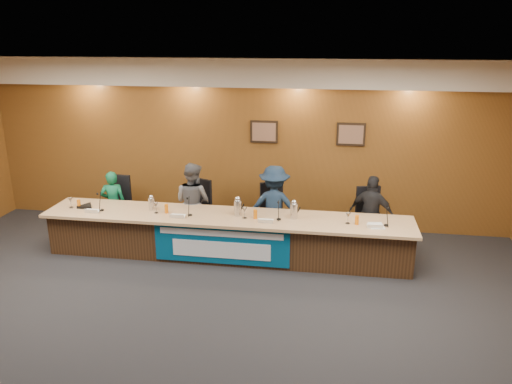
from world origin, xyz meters
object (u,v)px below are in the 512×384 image
speakerphone (86,206)px  panelist_a (113,203)px  office_chair_d (370,223)px  banner (221,245)px  panelist_b (193,202)px  carafe_left (152,204)px  carafe_right (294,211)px  panelist_c (274,206)px  office_chair_c (275,217)px  dais_body (227,237)px  office_chair_a (116,209)px  panelist_d (371,214)px  carafe_mid (238,208)px  office_chair_b (195,213)px

speakerphone → panelist_a: bearing=74.6°
office_chair_d → speakerphone: size_ratio=1.50×
banner → panelist_b: size_ratio=1.52×
carafe_left → carafe_right: size_ratio=0.87×
panelist_b → panelist_c: panelist_c is taller
banner → office_chair_c: size_ratio=4.58×
panelist_c → office_chair_d: bearing=-176.8°
dais_body → carafe_left: size_ratio=27.77×
dais_body → office_chair_a: 2.37m
panelist_c → office_chair_c: panelist_c is taller
panelist_c → carafe_left: bearing=16.1°
banner → office_chair_d: 2.64m
panelist_d → office_chair_c: (-1.67, 0.10, -0.19)m
dais_body → carafe_left: carafe_left is taller
dais_body → panelist_c: size_ratio=4.13×
office_chair_d → carafe_mid: 2.34m
dais_body → office_chair_a: (-2.26, 0.70, 0.13)m
carafe_left → dais_body: bearing=-0.4°
carafe_left → carafe_mid: carafe_mid is taller
office_chair_a → speakerphone: size_ratio=1.50×
office_chair_b → carafe_mid: 1.24m
office_chair_a → carafe_left: bearing=-32.7°
panelist_d → panelist_b: bearing=21.8°
panelist_d → office_chair_a: 4.66m
office_chair_a → carafe_mid: bearing=-13.6°
carafe_mid → carafe_right: bearing=0.7°
office_chair_a → panelist_b: bearing=-1.2°
carafe_left → speakerphone: size_ratio=0.68×
office_chair_b → carafe_right: 2.03m
panelist_b → carafe_right: bearing=-174.1°
office_chair_b → carafe_mid: bearing=-14.2°
panelist_a → panelist_b: panelist_b is taller
carafe_mid → speakerphone: size_ratio=0.81×
office_chair_a → dais_body: bearing=-14.6°
dais_body → panelist_a: size_ratio=4.88×
office_chair_b → carafe_right: bearing=2.3°
office_chair_d → carafe_left: 3.76m
office_chair_b → carafe_mid: size_ratio=1.85×
panelist_a → office_chair_c: bearing=166.6°
panelist_b → carafe_left: (-0.55, -0.59, 0.14)m
banner → office_chair_a: bearing=153.8°
dais_body → carafe_mid: 0.57m
dais_body → office_chair_b: 1.03m
carafe_mid → office_chair_a: bearing=163.9°
office_chair_c → carafe_mid: 0.97m
office_chair_b → office_chair_c: size_ratio=1.00×
office_chair_c → speakerphone: (-3.17, -0.76, 0.30)m
office_chair_d → office_chair_b: bearing=165.6°
panelist_d → office_chair_d: 0.22m
office_chair_b → panelist_b: bearing=-67.0°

